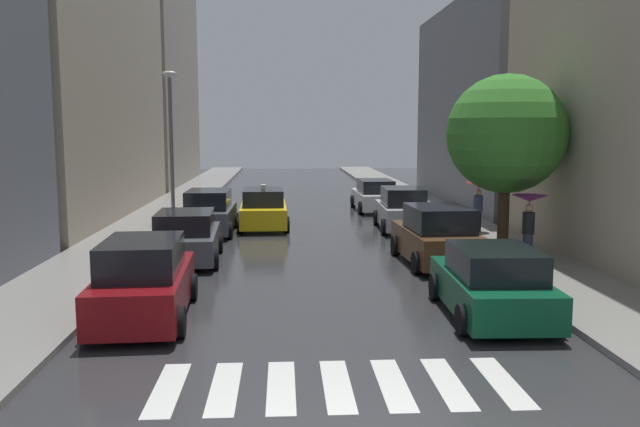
{
  "coord_description": "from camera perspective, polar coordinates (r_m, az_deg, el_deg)",
  "views": [
    {
      "loc": [
        -0.84,
        -7.35,
        4.11
      ],
      "look_at": [
        0.46,
        15.63,
        1.1
      ],
      "focal_mm": 36.55,
      "sensor_mm": 36.0,
      "label": 1
    }
  ],
  "objects": [
    {
      "name": "parked_car_right_second",
      "position": [
        20.15,
        10.22,
        -2.03
      ],
      "size": [
        2.29,
        4.3,
        1.79
      ],
      "rotation": [
        0.0,
        0.0,
        1.62
      ],
      "color": "brown",
      "rests_on": "ground"
    },
    {
      "name": "ground_plane",
      "position": [
        31.63,
        -1.69,
        -0.05
      ],
      "size": [
        28.0,
        72.0,
        0.04
      ],
      "primitive_type": "cube",
      "color": "#303032"
    },
    {
      "name": "pedestrian_near_tree",
      "position": [
        25.8,
        13.7,
        1.5
      ],
      "size": [
        0.98,
        0.98,
        1.9
      ],
      "rotation": [
        0.0,
        0.0,
        2.08
      ],
      "color": "black",
      "rests_on": "sidewalk_right"
    },
    {
      "name": "crosswalk_stripes",
      "position": [
        10.83,
        1.51,
        -14.81
      ],
      "size": [
        5.85,
        2.2,
        0.01
      ],
      "color": "silver",
      "rests_on": "ground"
    },
    {
      "name": "parked_car_right_nearest",
      "position": [
        14.8,
        14.83,
        -5.97
      ],
      "size": [
        2.21,
        4.23,
        1.57
      ],
      "rotation": [
        0.0,
        0.0,
        1.54
      ],
      "color": "#0C4C2D",
      "rests_on": "ground"
    },
    {
      "name": "parked_car_left_nearest",
      "position": [
        14.61,
        -15.16,
        -5.81
      ],
      "size": [
        2.16,
        4.44,
        1.77
      ],
      "rotation": [
        0.0,
        0.0,
        1.62
      ],
      "color": "maroon",
      "rests_on": "ground"
    },
    {
      "name": "building_left_far",
      "position": [
        50.51,
        -15.42,
        16.01
      ],
      "size": [
        6.0,
        15.64,
        23.69
      ],
      "primitive_type": "cube",
      "color": "#9E9384",
      "rests_on": "ground"
    },
    {
      "name": "parked_car_left_third",
      "position": [
        25.93,
        -9.68,
        0.03
      ],
      "size": [
        2.06,
        4.28,
        1.73
      ],
      "rotation": [
        0.0,
        0.0,
        1.56
      ],
      "color": "#474C51",
      "rests_on": "ground"
    },
    {
      "name": "parked_car_right_fourth",
      "position": [
        32.76,
        4.82,
        1.53
      ],
      "size": [
        2.09,
        4.43,
        1.58
      ],
      "rotation": [
        0.0,
        0.0,
        1.6
      ],
      "color": "silver",
      "rests_on": "ground"
    },
    {
      "name": "street_tree_right",
      "position": [
        21.5,
        16.0,
        6.68
      ],
      "size": [
        3.76,
        3.76,
        5.67
      ],
      "color": "#513823",
      "rests_on": "sidewalk_right"
    },
    {
      "name": "parked_car_left_second",
      "position": [
        20.6,
        -11.65,
        -2.1
      ],
      "size": [
        2.27,
        4.16,
        1.58
      ],
      "rotation": [
        0.0,
        0.0,
        1.62
      ],
      "color": "#474C51",
      "rests_on": "ground"
    },
    {
      "name": "sidewalk_right",
      "position": [
        32.45,
        9.86,
        0.21
      ],
      "size": [
        3.0,
        72.0,
        0.15
      ],
      "primitive_type": "cube",
      "color": "gray",
      "rests_on": "ground"
    },
    {
      "name": "parked_car_right_third",
      "position": [
        26.67,
        7.22,
        0.29
      ],
      "size": [
        2.07,
        4.1,
        1.74
      ],
      "rotation": [
        0.0,
        0.0,
        1.54
      ],
      "color": "#B2B7BF",
      "rests_on": "ground"
    },
    {
      "name": "building_right_mid",
      "position": [
        36.63,
        15.82,
        9.07
      ],
      "size": [
        6.0,
        15.94,
        10.63
      ],
      "primitive_type": "cube",
      "color": "slate",
      "rests_on": "ground"
    },
    {
      "name": "taxi_midroad",
      "position": [
        27.26,
        -4.97,
        0.38
      ],
      "size": [
        2.15,
        4.6,
        1.81
      ],
      "rotation": [
        0.0,
        0.0,
        1.59
      ],
      "color": "yellow",
      "rests_on": "ground"
    },
    {
      "name": "lamp_post_left",
      "position": [
        28.31,
        -12.91,
        6.73
      ],
      "size": [
        0.6,
        0.28,
        6.34
      ],
      "color": "#595B60",
      "rests_on": "sidewalk_left"
    },
    {
      "name": "pedestrian_foreground",
      "position": [
        20.43,
        17.82,
        0.05
      ],
      "size": [
        1.02,
        1.02,
        1.99
      ],
      "rotation": [
        0.0,
        0.0,
        4.79
      ],
      "color": "navy",
      "rests_on": "sidewalk_right"
    },
    {
      "name": "sidewalk_left",
      "position": [
        32.11,
        -13.37,
        0.04
      ],
      "size": [
        3.0,
        72.0,
        0.15
      ],
      "primitive_type": "cube",
      "color": "gray",
      "rests_on": "ground"
    },
    {
      "name": "building_left_mid",
      "position": [
        32.74,
        -21.97,
        13.96
      ],
      "size": [
        6.0,
        18.14,
        16.23
      ],
      "primitive_type": "cube",
      "color": "#B2A38C",
      "rests_on": "ground"
    }
  ]
}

